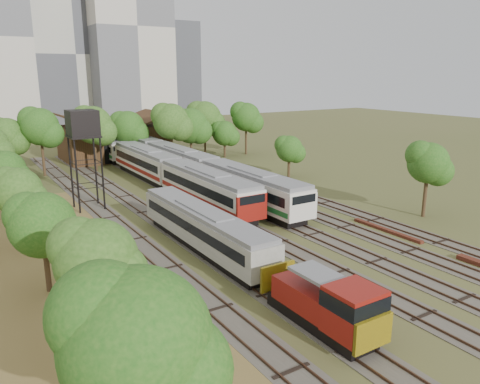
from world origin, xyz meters
TOP-DOWN VIEW (x-y plane):
  - ground at (0.00, 0.00)m, footprint 240.00×240.00m
  - dry_grass_patch at (-18.00, 8.00)m, footprint 14.00×60.00m
  - tracks at (-0.67, 25.00)m, footprint 24.60×80.00m
  - railcar_red_set at (-2.00, 31.56)m, footprint 3.24×34.57m
  - railcar_green_set at (2.00, 37.94)m, footprint 3.24×52.08m
  - railcar_rear at (-2.00, 58.81)m, footprint 2.99×16.08m
  - shunter_locomotive at (-8.00, -2.37)m, footprint 2.59×8.10m
  - old_grey_coach at (-8.00, 12.48)m, footprint 2.75×18.00m
  - water_tower at (-12.71, 29.56)m, footprint 2.99×2.99m
  - rail_pile_far at (8.20, 7.55)m, footprint 0.48×7.61m
  - maintenance_shed at (-1.00, 57.98)m, footprint 16.45×11.55m
  - tree_band_left at (-20.46, 29.90)m, footprint 6.40×75.63m
  - tree_band_far at (2.40, 50.25)m, footprint 42.50×10.16m
  - tree_band_right at (15.04, 30.08)m, footprint 4.51×44.19m
  - tower_centre at (2.00, 100.00)m, footprint 20.00×18.00m
  - tower_right at (14.00, 92.00)m, footprint 18.00×16.00m
  - tower_far_right at (34.00, 110.00)m, footprint 12.00×12.00m

SIDE VIEW (x-z plane):
  - ground at x=0.00m, z-range 0.00..0.00m
  - dry_grass_patch at x=-18.00m, z-range 0.00..0.04m
  - tracks at x=-0.67m, z-range -0.05..0.14m
  - rail_pile_far at x=8.20m, z-range 0.00..0.25m
  - shunter_locomotive at x=-8.00m, z-range -0.08..3.31m
  - old_grey_coach at x=-8.00m, z-range 0.16..3.55m
  - railcar_rear at x=-2.00m, z-range 0.11..3.81m
  - railcar_red_set at x=-2.00m, z-range 0.12..4.13m
  - railcar_green_set at x=2.00m, z-range 0.12..4.13m
  - maintenance_shed at x=-1.00m, z-range -0.87..6.70m
  - tree_band_right at x=15.04m, z-range 0.76..8.26m
  - tree_band_left at x=-20.46m, z-range 1.16..9.84m
  - tree_band_far at x=2.40m, z-range 1.53..10.95m
  - water_tower at x=-12.71m, z-range 3.55..13.92m
  - tower_far_right at x=34.00m, z-range 0.00..28.00m
  - tower_centre at x=2.00m, z-range 0.00..36.00m
  - tower_right at x=14.00m, z-range 0.00..48.00m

